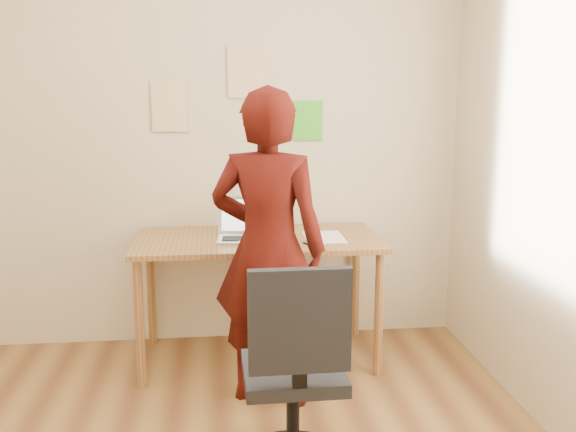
{
  "coord_description": "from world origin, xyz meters",
  "views": [
    {
      "loc": [
        0.24,
        -2.21,
        1.59
      ],
      "look_at": [
        0.59,
        0.95,
        0.95
      ],
      "focal_mm": 40.0,
      "sensor_mm": 36.0,
      "label": 1
    }
  ],
  "objects": [
    {
      "name": "desk",
      "position": [
        0.46,
        1.38,
        0.65
      ],
      "size": [
        1.4,
        0.7,
        0.74
      ],
      "color": "#9D6336",
      "rests_on": "ground"
    },
    {
      "name": "phone",
      "position": [
        0.75,
        1.17,
        0.74
      ],
      "size": [
        0.1,
        0.13,
        0.01
      ],
      "rotation": [
        0.0,
        0.0,
        0.42
      ],
      "color": "black",
      "rests_on": "desk"
    },
    {
      "name": "office_chair",
      "position": [
        0.53,
        0.19,
        0.4
      ],
      "size": [
        0.48,
        0.48,
        0.93
      ],
      "rotation": [
        0.0,
        0.0,
        0.01
      ],
      "color": "black",
      "rests_on": "ground"
    },
    {
      "name": "wall_note_mid",
      "position": [
        0.42,
        1.74,
        1.68
      ],
      "size": [
        0.21,
        0.0,
        0.3
      ],
      "primitive_type": "cube",
      "color": "#DBB983",
      "rests_on": "room"
    },
    {
      "name": "laptop",
      "position": [
        0.39,
        1.36,
        0.79
      ],
      "size": [
        0.33,
        0.3,
        0.23
      ],
      "rotation": [
        0.0,
        0.0,
        -0.07
      ],
      "color": "silver",
      "rests_on": "desk"
    },
    {
      "name": "wall_note_left",
      "position": [
        -0.04,
        1.74,
        1.48
      ],
      "size": [
        0.21,
        0.0,
        0.3
      ],
      "primitive_type": "cube",
      "color": "#DBB983",
      "rests_on": "room"
    },
    {
      "name": "paper_sheet",
      "position": [
        0.84,
        1.35,
        0.74
      ],
      "size": [
        0.23,
        0.32,
        0.0
      ],
      "primitive_type": "cube",
      "rotation": [
        0.0,
        0.0,
        -0.01
      ],
      "color": "white",
      "rests_on": "desk"
    },
    {
      "name": "wall_note_right",
      "position": [
        0.8,
        1.74,
        1.39
      ],
      "size": [
        0.18,
        0.0,
        0.24
      ],
      "primitive_type": "cube",
      "color": "green",
      "rests_on": "room"
    },
    {
      "name": "room",
      "position": [
        0.0,
        0.0,
        1.35
      ],
      "size": [
        3.58,
        3.58,
        2.78
      ],
      "color": "brown",
      "rests_on": "ground"
    },
    {
      "name": "person",
      "position": [
        0.48,
        0.88,
        0.8
      ],
      "size": [
        0.67,
        0.55,
        1.6
      ],
      "primitive_type": "imported",
      "rotation": [
        0.0,
        0.0,
        2.83
      ],
      "color": "#3D0C08",
      "rests_on": "ground"
    }
  ]
}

